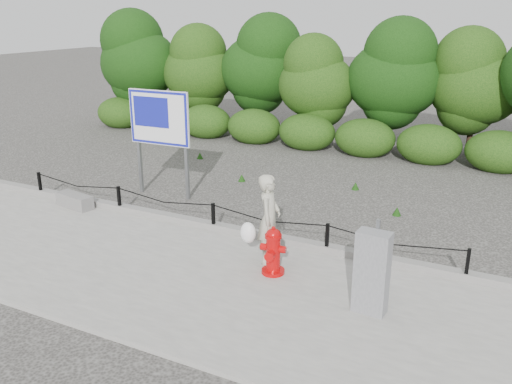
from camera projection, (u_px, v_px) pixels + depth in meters
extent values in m
plane|color=#2D2B28|center=(214.00, 234.00, 11.39)|extent=(90.00, 90.00, 0.00)
cube|color=gray|center=(156.00, 271.00, 9.69)|extent=(14.00, 4.00, 0.08)
cube|color=slate|center=(215.00, 226.00, 11.39)|extent=(14.00, 0.22, 0.14)
cube|color=black|center=(40.00, 184.00, 13.40)|extent=(0.06, 0.06, 0.60)
cube|color=black|center=(119.00, 199.00, 12.34)|extent=(0.06, 0.06, 0.60)
cube|color=black|center=(213.00, 217.00, 11.27)|extent=(0.06, 0.06, 0.60)
cube|color=black|center=(327.00, 238.00, 10.21)|extent=(0.06, 0.06, 0.60)
cube|color=black|center=(467.00, 265.00, 9.15)|extent=(0.06, 0.06, 0.60)
cylinder|color=black|center=(77.00, 182.00, 12.80)|extent=(2.50, 0.02, 0.02)
cylinder|color=black|center=(164.00, 198.00, 11.73)|extent=(2.50, 0.02, 0.02)
cylinder|color=black|center=(267.00, 217.00, 10.67)|extent=(2.50, 0.02, 0.02)
cylinder|color=black|center=(394.00, 240.00, 9.61)|extent=(2.50, 0.02, 0.02)
cylinder|color=black|center=(142.00, 97.00, 21.94)|extent=(0.18, 0.18, 2.21)
ellipsoid|color=#215413|center=(139.00, 58.00, 21.44)|extent=(3.27, 2.83, 3.54)
cylinder|color=black|center=(200.00, 103.00, 21.25)|extent=(0.18, 0.18, 1.95)
ellipsoid|color=#215413|center=(199.00, 68.00, 20.82)|extent=(2.88, 2.50, 3.12)
cylinder|color=black|center=(261.00, 104.00, 20.50)|extent=(0.18, 0.18, 2.14)
ellipsoid|color=#215413|center=(261.00, 64.00, 20.02)|extent=(3.16, 2.74, 3.42)
cylinder|color=black|center=(316.00, 118.00, 18.81)|extent=(0.18, 0.18, 1.82)
ellipsoid|color=#215413|center=(317.00, 80.00, 18.40)|extent=(2.70, 2.34, 2.92)
cylinder|color=black|center=(391.00, 118.00, 18.04)|extent=(0.18, 0.18, 2.09)
ellipsoid|color=#215413|center=(394.00, 73.00, 17.57)|extent=(3.10, 2.68, 3.35)
cylinder|color=black|center=(471.00, 125.00, 17.34)|extent=(0.18, 0.18, 1.96)
ellipsoid|color=#215413|center=(477.00, 81.00, 16.90)|extent=(2.90, 2.51, 3.13)
cylinder|color=#B90608|center=(273.00, 271.00, 9.51)|extent=(0.45, 0.45, 0.07)
cylinder|color=#B90608|center=(273.00, 253.00, 9.40)|extent=(0.28, 0.28, 0.61)
cylinder|color=#B90608|center=(273.00, 236.00, 9.30)|extent=(0.33, 0.33, 0.06)
ellipsoid|color=#B90608|center=(273.00, 234.00, 9.29)|extent=(0.29, 0.29, 0.19)
cylinder|color=#B90608|center=(273.00, 228.00, 9.25)|extent=(0.08, 0.08, 0.06)
cylinder|color=#B90608|center=(264.00, 247.00, 9.42)|extent=(0.13, 0.14, 0.12)
cylinder|color=#B90608|center=(283.00, 250.00, 9.32)|extent=(0.13, 0.14, 0.12)
cylinder|color=#B90608|center=(270.00, 256.00, 9.23)|extent=(0.19, 0.16, 0.17)
cylinder|color=slate|center=(268.00, 259.00, 9.31)|extent=(0.01, 0.06, 0.13)
imported|color=#AFAA96|center=(269.00, 219.00, 9.72)|extent=(0.50, 0.67, 1.66)
ellipsoid|color=white|center=(248.00, 233.00, 9.83)|extent=(0.30, 0.23, 0.40)
cube|color=slate|center=(75.00, 201.00, 12.65)|extent=(1.03, 0.50, 0.31)
cube|color=gray|center=(372.00, 273.00, 8.11)|extent=(0.51, 0.32, 1.31)
cube|color=slate|center=(375.00, 264.00, 8.24)|extent=(0.06, 0.06, 1.45)
cube|color=slate|center=(139.00, 141.00, 13.61)|extent=(0.08, 0.08, 2.66)
cube|color=slate|center=(186.00, 147.00, 13.06)|extent=(0.08, 0.08, 2.66)
cube|color=white|center=(159.00, 118.00, 13.08)|extent=(1.66, 0.11, 1.33)
cube|color=#151B9A|center=(158.00, 118.00, 13.05)|extent=(1.63, 0.06, 1.29)
cube|color=#151B9A|center=(151.00, 112.00, 13.08)|extent=(1.00, 0.04, 0.73)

